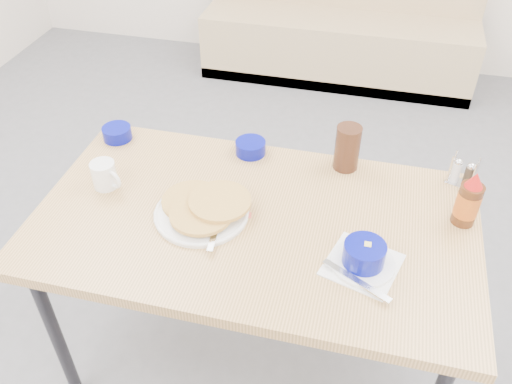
% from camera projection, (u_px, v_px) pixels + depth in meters
% --- Properties ---
extents(booth_bench, '(1.90, 0.56, 1.22)m').
position_uv_depth(booth_bench, '(340.00, 27.00, 3.87)').
color(booth_bench, tan).
rests_on(booth_bench, ground).
extents(dining_table, '(1.40, 0.80, 0.76)m').
position_uv_depth(dining_table, '(254.00, 232.00, 1.76)').
color(dining_table, tan).
rests_on(dining_table, ground).
extents(pancake_plate, '(0.31, 0.32, 0.05)m').
position_uv_depth(pancake_plate, '(203.00, 209.00, 1.72)').
color(pancake_plate, white).
rests_on(pancake_plate, dining_table).
extents(coffee_mug, '(0.12, 0.08, 0.09)m').
position_uv_depth(coffee_mug, '(105.00, 175.00, 1.81)').
color(coffee_mug, white).
rests_on(coffee_mug, dining_table).
extents(grits_setting, '(0.25, 0.26, 0.08)m').
position_uv_depth(grits_setting, '(364.00, 257.00, 1.54)').
color(grits_setting, white).
rests_on(grits_setting, dining_table).
extents(creamer_bowl, '(0.11, 0.11, 0.05)m').
position_uv_depth(creamer_bowl, '(117.00, 133.00, 2.05)').
color(creamer_bowl, '#050B83').
rests_on(creamer_bowl, dining_table).
extents(butter_bowl, '(0.11, 0.11, 0.05)m').
position_uv_depth(butter_bowl, '(251.00, 148.00, 1.97)').
color(butter_bowl, '#050B83').
rests_on(butter_bowl, dining_table).
extents(amber_tumbler, '(0.11, 0.11, 0.16)m').
position_uv_depth(amber_tumbler, '(347.00, 148.00, 1.87)').
color(amber_tumbler, '#381D11').
rests_on(amber_tumbler, dining_table).
extents(condiment_caddy, '(0.10, 0.08, 0.11)m').
position_uv_depth(condiment_caddy, '(462.00, 174.00, 1.83)').
color(condiment_caddy, silver).
rests_on(condiment_caddy, dining_table).
extents(syrup_bottle, '(0.07, 0.07, 0.19)m').
position_uv_depth(syrup_bottle, '(468.00, 201.00, 1.65)').
color(syrup_bottle, '#47230F').
rests_on(syrup_bottle, dining_table).
extents(sugar_wrapper, '(0.05, 0.04, 0.00)m').
position_uv_depth(sugar_wrapper, '(245.00, 215.00, 1.73)').
color(sugar_wrapper, '#D45146').
rests_on(sugar_wrapper, dining_table).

